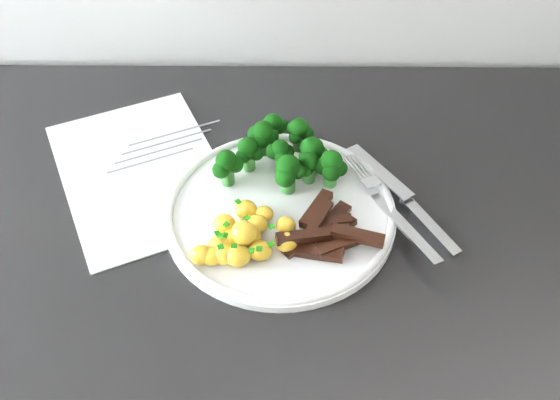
# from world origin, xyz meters

# --- Properties ---
(counter) EXTENTS (2.38, 0.60, 0.89)m
(counter) POSITION_xyz_m (0.09, 1.67, 0.45)
(counter) COLOR black
(counter) RESTS_ON ground
(recipe_paper) EXTENTS (0.31, 0.35, 0.00)m
(recipe_paper) POSITION_xyz_m (-0.12, 1.73, 0.89)
(recipe_paper) COLOR white
(recipe_paper) RESTS_ON counter
(plate) EXTENTS (0.30, 0.30, 0.02)m
(plate) POSITION_xyz_m (0.08, 1.65, 0.90)
(plate) COLOR white
(plate) RESTS_ON counter
(broccoli) EXTENTS (0.17, 0.14, 0.06)m
(broccoli) POSITION_xyz_m (0.08, 1.72, 0.94)
(broccoli) COLOR #2F6D28
(broccoli) RESTS_ON plate
(potatoes) EXTENTS (0.13, 0.10, 0.04)m
(potatoes) POSITION_xyz_m (0.03, 1.59, 0.92)
(potatoes) COLOR gold
(potatoes) RESTS_ON plate
(beef_strips) EXTENTS (0.13, 0.11, 0.03)m
(beef_strips) POSITION_xyz_m (0.13, 1.61, 0.91)
(beef_strips) COLOR black
(beef_strips) RESTS_ON plate
(fork) EXTENTS (0.11, 0.19, 0.02)m
(fork) POSITION_xyz_m (0.22, 1.64, 0.91)
(fork) COLOR silver
(fork) RESTS_ON plate
(knife) EXTENTS (0.13, 0.20, 0.02)m
(knife) POSITION_xyz_m (0.25, 1.65, 0.90)
(knife) COLOR silver
(knife) RESTS_ON plate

